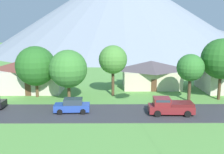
% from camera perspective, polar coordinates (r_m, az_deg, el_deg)
% --- Properties ---
extents(road_strip, '(160.00, 6.86, 0.08)m').
position_cam_1_polar(road_strip, '(30.89, 0.54, -8.00)').
color(road_strip, '#38383D').
rests_on(road_strip, ground).
extents(mountain_west_ridge, '(137.34, 137.34, 20.99)m').
position_cam_1_polar(mountain_west_ridge, '(159.10, 9.48, 10.60)').
color(mountain_west_ridge, gray).
rests_on(mountain_west_ridge, ground).
extents(mountain_far_east_ridge, '(132.37, 132.37, 23.25)m').
position_cam_1_polar(mountain_far_east_ridge, '(149.44, 1.94, 11.18)').
color(mountain_far_east_ridge, '#8E939E').
rests_on(mountain_far_east_ridge, ground).
extents(mountain_east_ridge, '(120.45, 120.45, 38.25)m').
position_cam_1_polar(mountain_east_ridge, '(126.96, 1.71, 14.69)').
color(mountain_east_ridge, gray).
rests_on(mountain_east_ridge, ground).
extents(house_left_center, '(10.25, 7.07, 4.63)m').
position_cam_1_polar(house_left_center, '(44.56, 8.71, 0.76)').
color(house_left_center, beige).
rests_on(house_left_center, ground).
extents(house_right_center, '(9.95, 6.72, 5.56)m').
position_cam_1_polar(house_right_center, '(43.03, -17.17, 0.72)').
color(house_right_center, beige).
rests_on(house_right_center, ground).
extents(tree_near_left, '(5.27, 5.27, 7.18)m').
position_cam_1_polar(tree_near_left, '(35.69, -9.77, 1.80)').
color(tree_near_left, brown).
rests_on(tree_near_left, ground).
extents(tree_left_of_center, '(4.24, 4.24, 7.63)m').
position_cam_1_polar(tree_left_of_center, '(37.88, 0.22, 3.88)').
color(tree_left_of_center, '#4C3823').
rests_on(tree_left_of_center, ground).
extents(tree_center, '(3.74, 3.74, 6.63)m').
position_cam_1_polar(tree_center, '(36.44, 17.14, 1.97)').
color(tree_center, '#4C3823').
rests_on(tree_center, ground).
extents(tree_right_of_center, '(5.82, 5.82, 7.56)m').
position_cam_1_polar(tree_right_of_center, '(38.94, -16.69, 2.38)').
color(tree_right_of_center, brown).
rests_on(tree_right_of_center, ground).
extents(tree_near_right, '(5.66, 5.66, 8.70)m').
position_cam_1_polar(tree_near_right, '(38.72, 23.30, 3.74)').
color(tree_near_right, '#4C3823').
rests_on(tree_near_right, ground).
extents(parked_car_blue_mid_west, '(4.27, 2.21, 1.68)m').
position_cam_1_polar(parked_car_blue_mid_west, '(31.15, -8.85, -6.37)').
color(parked_car_blue_mid_west, '#2847A8').
rests_on(parked_car_blue_mid_west, road_strip).
extents(pickup_truck_maroon_east_side, '(5.26, 2.45, 1.99)m').
position_cam_1_polar(pickup_truck_maroon_east_side, '(30.73, 12.80, -6.37)').
color(pickup_truck_maroon_east_side, maroon).
rests_on(pickup_truck_maroon_east_side, road_strip).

